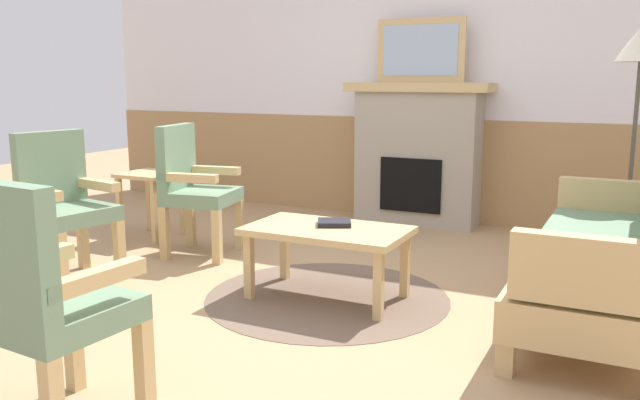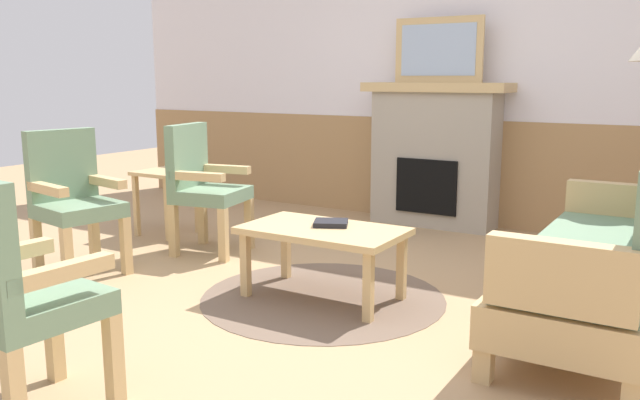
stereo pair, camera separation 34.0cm
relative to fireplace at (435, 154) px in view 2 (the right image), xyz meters
name	(u,v)px [view 2 (the right image)]	position (x,y,z in m)	size (l,w,h in m)	color
ground_plane	(291,297)	(0.00, -2.35, -0.65)	(14.00, 14.00, 0.00)	tan
wall_back	(447,79)	(0.00, 0.25, 0.66)	(7.20, 0.14, 2.70)	white
fireplace	(435,154)	(0.00, 0.00, 0.00)	(1.30, 0.44, 1.28)	#A39989
framed_picture	(438,50)	(0.00, 0.00, 0.91)	(0.80, 0.04, 0.56)	tan
couch	(604,261)	(1.71, -2.01, -0.26)	(0.70, 1.80, 0.98)	tan
coffee_table	(323,236)	(0.18, -2.25, -0.27)	(0.96, 0.56, 0.44)	tan
round_rug	(323,297)	(0.18, -2.25, -0.65)	(1.49, 1.49, 0.01)	brown
book_on_table	(331,223)	(0.19, -2.18, -0.20)	(0.20, 0.18, 0.03)	black
armchair_near_fireplace	(203,183)	(-1.17, -1.79, -0.11)	(0.56, 0.56, 0.98)	tan
armchair_by_window_left	(73,196)	(-1.54, -2.68, -0.11)	(0.56, 0.56, 0.98)	tan
armchair_front_left	(12,289)	(-0.09, -4.11, -0.11)	(0.52, 0.52, 0.98)	tan
side_table	(166,184)	(-1.81, -1.52, -0.22)	(0.44, 0.44, 0.55)	tan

